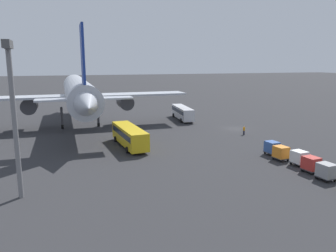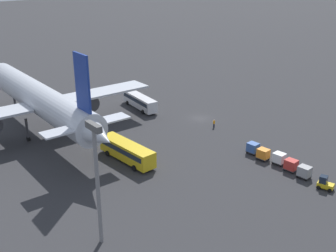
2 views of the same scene
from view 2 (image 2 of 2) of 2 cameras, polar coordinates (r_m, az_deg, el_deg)
The scene contains 12 objects.
ground_plane at distance 93.45m, azimuth 4.35°, elevation 1.04°, with size 600.00×600.00×0.00m, color #2D2D30.
airplane at distance 86.10m, azimuth -16.99°, elevation 3.50°, with size 53.91×46.08×19.63m.
shuttle_bus_near at distance 99.16m, azimuth -3.86°, elevation 3.44°, with size 12.47×3.84×3.13m.
shuttle_bus_far at distance 73.58m, azimuth -5.58°, elevation -3.30°, with size 12.61×3.88×3.26m.
baggage_tug at distance 69.38m, azimuth 20.47°, elevation -7.28°, with size 2.68×2.23×2.10m.
worker_person at distance 88.38m, azimuth 6.25°, elevation 0.32°, with size 0.38×0.38×1.74m.
cargo_cart_grey at distance 71.34m, azimuth 18.01°, elevation -5.88°, with size 2.14×1.86×2.06m.
cargo_cart_red at distance 72.91m, azimuth 16.33°, elevation -5.05°, with size 2.14×1.86×2.06m.
cargo_cart_white at distance 74.72m, azimuth 14.83°, elevation -4.21°, with size 2.14×1.86×2.06m.
cargo_cart_orange at distance 75.65m, azimuth 12.78°, elevation -3.68°, with size 2.14×1.86×2.06m.
cargo_cart_blue at distance 77.61m, azimuth 11.43°, elevation -2.89°, with size 2.14×1.86×2.06m.
light_pole at distance 50.12m, azimuth -9.63°, elevation -6.08°, with size 2.80×0.70×15.89m.
Camera 2 is at (-63.87, 59.67, 33.07)m, focal length 45.00 mm.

